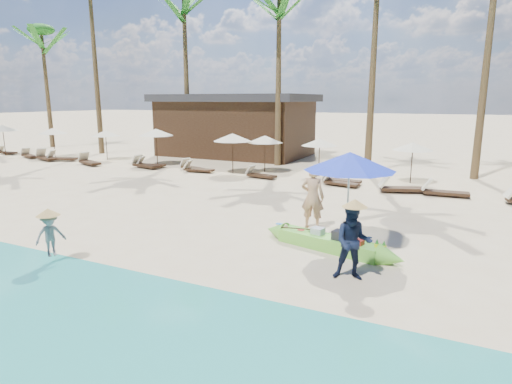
% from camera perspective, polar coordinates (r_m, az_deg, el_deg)
% --- Properties ---
extents(ground, '(240.00, 240.00, 0.00)m').
position_cam_1_polar(ground, '(12.47, -8.60, -6.35)').
color(ground, beige).
rests_on(ground, ground).
extents(wet_sand_strip, '(240.00, 4.50, 0.01)m').
position_cam_1_polar(wet_sand_strip, '(9.13, -27.13, -14.80)').
color(wet_sand_strip, tan).
rests_on(wet_sand_strip, ground).
extents(green_canoe, '(4.57, 1.40, 0.59)m').
position_cam_1_polar(green_canoe, '(11.69, 9.63, -6.63)').
color(green_canoe, '#73D942').
rests_on(green_canoe, ground).
extents(tourist, '(0.76, 0.53, 2.00)m').
position_cam_1_polar(tourist, '(13.31, 7.56, -0.67)').
color(tourist, tan).
rests_on(tourist, ground).
extents(vendor_green, '(0.97, 0.84, 1.72)m').
position_cam_1_polar(vendor_green, '(9.74, 12.81, -6.54)').
color(vendor_green, '#131C36').
rests_on(vendor_green, ground).
extents(vendor_yellow, '(0.65, 0.80, 1.08)m').
position_cam_1_polar(vendor_yellow, '(11.62, -25.75, -5.14)').
color(vendor_yellow, gray).
rests_on(vendor_yellow, ground).
extents(blue_umbrella, '(2.42, 2.42, 2.61)m').
position_cam_1_polar(blue_umbrella, '(11.51, 12.39, 4.00)').
color(blue_umbrella, '#99999E').
rests_on(blue_umbrella, ground).
extents(resort_parasol_0, '(2.10, 2.10, 2.16)m').
position_cam_1_polar(resort_parasol_0, '(35.82, -30.72, 7.34)').
color(resort_parasol_0, '#372616').
rests_on(resort_parasol_0, ground).
extents(lounger_0_left, '(1.65, 0.59, 0.55)m').
position_cam_1_polar(lounger_0_left, '(36.53, -30.36, 4.65)').
color(lounger_0_left, '#372616').
rests_on(lounger_0_left, ground).
extents(lounger_0_right, '(1.85, 1.05, 0.60)m').
position_cam_1_polar(lounger_0_right, '(33.45, -28.00, 4.38)').
color(lounger_0_right, '#372616').
rests_on(lounger_0_right, ground).
extents(resort_parasol_1, '(1.94, 1.94, 2.00)m').
position_cam_1_polar(resort_parasol_1, '(33.11, -25.49, 7.35)').
color(resort_parasol_1, '#372616').
rests_on(resort_parasol_1, ground).
extents(lounger_1_left, '(2.08, 1.13, 0.68)m').
position_cam_1_polar(lounger_1_left, '(31.53, -26.25, 4.20)').
color(lounger_1_left, '#372616').
rests_on(lounger_1_left, ground).
extents(lounger_1_right, '(2.01, 1.15, 0.65)m').
position_cam_1_polar(lounger_1_right, '(30.82, -24.54, 4.18)').
color(lounger_1_right, '#372616').
rests_on(lounger_1_right, ground).
extents(resort_parasol_2, '(1.90, 1.90, 1.95)m').
position_cam_1_polar(resort_parasol_2, '(30.15, -19.43, 7.39)').
color(resort_parasol_2, '#372616').
rests_on(resort_parasol_2, ground).
extents(lounger_2_left, '(2.08, 1.25, 0.68)m').
position_cam_1_polar(lounger_2_left, '(28.29, -21.41, 3.83)').
color(lounger_2_left, '#372616').
rests_on(lounger_2_left, ground).
extents(resort_parasol_3, '(2.14, 2.14, 2.20)m').
position_cam_1_polar(resort_parasol_3, '(27.02, -13.19, 7.76)').
color(resort_parasol_3, '#372616').
rests_on(resort_parasol_3, ground).
extents(lounger_3_left, '(1.74, 0.85, 0.57)m').
position_cam_1_polar(lounger_3_left, '(26.16, -13.95, 3.62)').
color(lounger_3_left, '#372616').
rests_on(lounger_3_left, ground).
extents(lounger_3_right, '(2.02, 0.97, 0.66)m').
position_cam_1_polar(lounger_3_right, '(25.95, -14.62, 3.58)').
color(lounger_3_right, '#372616').
rests_on(lounger_3_right, ground).
extents(resort_parasol_4, '(2.10, 2.10, 2.16)m').
position_cam_1_polar(resort_parasol_4, '(23.20, -3.16, 7.28)').
color(resort_parasol_4, '#372616').
rests_on(resort_parasol_4, ground).
extents(lounger_4_left, '(1.79, 1.06, 0.58)m').
position_cam_1_polar(lounger_4_left, '(24.60, -8.60, 3.32)').
color(lounger_4_left, '#372616').
rests_on(lounger_4_left, ground).
extents(lounger_4_right, '(1.76, 0.68, 0.58)m').
position_cam_1_polar(lounger_4_right, '(23.88, -7.82, 3.08)').
color(lounger_4_right, '#372616').
rests_on(lounger_4_right, ground).
extents(resort_parasol_5, '(1.96, 1.96, 2.02)m').
position_cam_1_polar(resort_parasol_5, '(23.58, 1.19, 7.05)').
color(resort_parasol_5, '#372616').
rests_on(resort_parasol_5, ground).
extents(lounger_5_left, '(1.71, 0.76, 0.56)m').
position_cam_1_polar(lounger_5_left, '(21.90, 0.49, 2.35)').
color(lounger_5_left, '#372616').
rests_on(lounger_5_left, ground).
extents(resort_parasol_6, '(1.90, 1.90, 1.96)m').
position_cam_1_polar(resort_parasol_6, '(22.67, 8.48, 6.59)').
color(resort_parasol_6, '#372616').
rests_on(resort_parasol_6, ground).
extents(lounger_6_left, '(1.74, 0.84, 0.57)m').
position_cam_1_polar(lounger_6_left, '(20.23, 11.06, 1.31)').
color(lounger_6_left, '#372616').
rests_on(lounger_6_left, ground).
extents(lounger_6_right, '(1.89, 0.66, 0.63)m').
position_cam_1_polar(lounger_6_right, '(20.79, 11.05, 1.66)').
color(lounger_6_right, '#372616').
rests_on(lounger_6_right, ground).
extents(resort_parasol_7, '(1.91, 1.91, 1.97)m').
position_cam_1_polar(resort_parasol_7, '(21.65, 20.20, 5.73)').
color(resort_parasol_7, '#372616').
rests_on(resort_parasol_7, ground).
extents(lounger_7_left, '(2.07, 1.24, 0.67)m').
position_cam_1_polar(lounger_7_left, '(19.47, 18.61, 0.57)').
color(lounger_7_left, '#372616').
rests_on(lounger_7_left, ground).
extents(lounger_7_right, '(1.89, 0.69, 0.63)m').
position_cam_1_polar(lounger_7_right, '(19.40, 23.65, 0.09)').
color(lounger_7_right, '#372616').
rests_on(lounger_7_right, ground).
extents(palm_0, '(2.08, 2.08, 9.90)m').
position_cam_1_polar(palm_0, '(40.46, -26.56, 16.92)').
color(palm_0, brown).
rests_on(palm_0, ground).
extents(palm_2, '(2.08, 2.08, 11.33)m').
position_cam_1_polar(palm_2, '(30.63, -9.55, 21.92)').
color(palm_2, brown).
rests_on(palm_2, ground).
extents(palm_3, '(2.08, 2.08, 10.52)m').
position_cam_1_polar(palm_3, '(26.44, 3.10, 22.30)').
color(palm_3, brown).
rests_on(palm_3, ground).
extents(pavilion_west, '(10.80, 6.60, 4.30)m').
position_cam_1_polar(pavilion_west, '(31.01, -2.73, 8.97)').
color(pavilion_west, '#372616').
rests_on(pavilion_west, ground).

